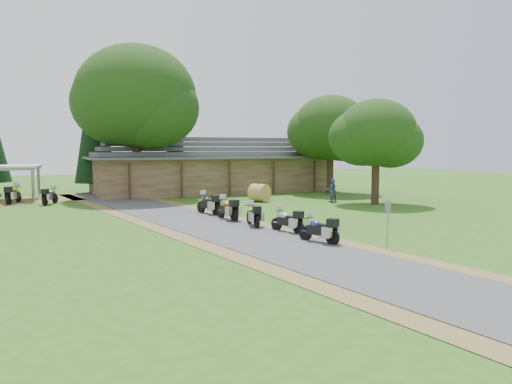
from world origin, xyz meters
name	(u,v)px	position (x,y,z in m)	size (l,w,h in m)	color
ground	(269,243)	(0.00, 0.00, 0.00)	(120.00, 120.00, 0.00)	#2D5618
driveway	(223,229)	(-0.50, 4.00, 0.00)	(46.00, 46.00, 0.00)	#424244
lodge	(211,164)	(6.00, 24.00, 2.45)	(21.40, 9.40, 4.90)	brown
motorcycle_row_a	(319,228)	(1.86, -0.84, 0.60)	(1.76, 0.58, 1.21)	#232E98
motorcycle_row_b	(287,220)	(1.91, 1.98, 0.59)	(1.72, 0.56, 1.18)	#A4A7AC
motorcycle_row_c	(253,214)	(1.22, 4.28, 0.61)	(1.79, 0.58, 1.22)	yellow
motorcycle_row_d	(227,208)	(0.84, 6.77, 0.66)	(1.93, 0.63, 1.32)	#CA5D18
motorcycle_row_e	(208,203)	(0.69, 9.43, 0.67)	(1.96, 0.64, 1.34)	black
motorcycle_carport_a	(13,194)	(-9.83, 20.50, 0.71)	(2.06, 0.67, 1.41)	#C3C101
motorcycle_carport_b	(50,195)	(-7.52, 18.99, 0.64)	(1.86, 0.61, 1.27)	slate
person_a	(332,189)	(10.87, 11.89, 0.96)	(0.54, 0.39, 1.91)	navy
person_b	(331,188)	(11.04, 12.27, 1.01)	(0.57, 0.41, 2.01)	navy
hay_bale	(259,193)	(6.36, 14.54, 0.65)	(1.29, 1.29, 1.18)	#AB853E
sign_post	(388,224)	(3.66, -2.92, 0.94)	(0.34, 0.06, 1.87)	gray
oak_lodge_left	(136,116)	(-1.07, 21.19, 6.35)	(9.31, 9.31, 12.69)	#173810
oak_lodge_right	(331,141)	(14.72, 18.11, 4.52)	(6.51, 6.51, 9.03)	#173810
oak_driveway	(376,147)	(12.94, 9.71, 3.97)	(5.46, 5.46, 7.93)	#173810
cedar_near	(95,124)	(-3.53, 26.56, 5.94)	(3.53, 3.53, 11.88)	black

